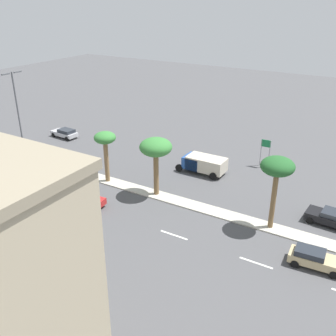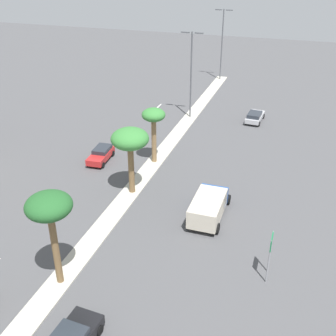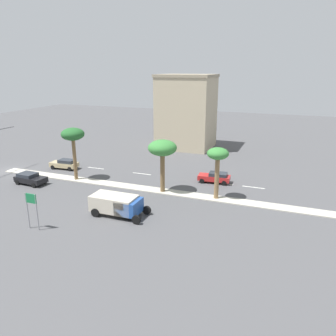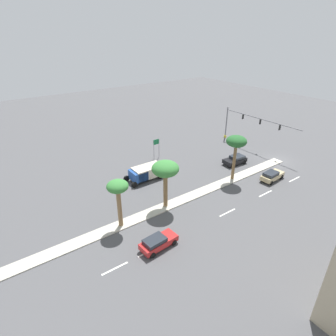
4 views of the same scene
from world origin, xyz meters
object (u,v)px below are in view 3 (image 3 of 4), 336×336
palm_tree_center (73,136)px  palm_tree_outboard (162,149)px  directional_road_sign (31,204)px  sedan_red_trailing (215,177)px  box_truck (119,204)px  sedan_tan_leading (65,164)px  sedan_black_far (30,178)px  palm_tree_left (218,157)px  commercial_building (186,112)px

palm_tree_center → palm_tree_outboard: size_ratio=1.10×
directional_road_sign → palm_tree_center: palm_tree_center is taller
sedan_red_trailing → box_truck: 15.26m
sedan_tan_leading → box_truck: bearing=53.6°
sedan_black_far → palm_tree_left: bearing=98.8°
sedan_black_far → sedan_red_trailing: 24.28m
palm_tree_left → sedan_red_trailing: 7.22m
palm_tree_left → directional_road_sign: bearing=-46.1°
palm_tree_center → sedan_black_far: palm_tree_center is taller
palm_tree_left → sedan_black_far: bearing=-81.2°
palm_tree_center → sedan_red_trailing: 19.47m
directional_road_sign → sedan_black_far: 14.04m
palm_tree_center → sedan_tan_leading: (-3.73, -4.74, -5.28)m
directional_road_sign → sedan_red_trailing: bearing=146.6°
commercial_building → sedan_black_far: commercial_building is taller
sedan_tan_leading → sedan_black_far: (7.28, 0.14, -0.01)m
commercial_building → sedan_red_trailing: commercial_building is taller
directional_road_sign → sedan_black_far: bearing=-135.9°
directional_road_sign → sedan_tan_leading: size_ratio=0.83×
palm_tree_center → palm_tree_left: 19.35m
palm_tree_outboard → sedan_tan_leading: 18.43m
sedan_tan_leading → palm_tree_center: bearing=51.8°
directional_road_sign → palm_tree_left: (-13.69, 14.22, 2.52)m
directional_road_sign → sedan_tan_leading: directional_road_sign is taller
commercial_building → sedan_black_far: 30.84m
directional_road_sign → sedan_black_far: directional_road_sign is taller
palm_tree_left → sedan_tan_leading: bearing=-98.5°
box_truck → sedan_black_far: bearing=-105.5°
commercial_building → box_truck: (31.98, 3.30, -5.57)m
directional_road_sign → box_truck: bearing=133.8°
commercial_building → sedan_black_far: size_ratio=3.23×
directional_road_sign → palm_tree_outboard: palm_tree_outboard is taller
commercial_building → sedan_tan_leading: commercial_building is taller
commercial_building → box_truck: bearing=5.9°
sedan_red_trailing → palm_tree_left: bearing=14.9°
palm_tree_center → box_truck: size_ratio=1.19×
directional_road_sign → sedan_red_trailing: 23.19m
commercial_building → sedan_tan_leading: 24.60m
palm_tree_center → sedan_red_trailing: (-5.76, 17.82, -5.31)m
palm_tree_left → sedan_tan_leading: size_ratio=1.40×
commercial_building → box_truck: commercial_building is taller
commercial_building → palm_tree_left: size_ratio=2.25×
directional_road_sign → commercial_building: 37.97m
palm_tree_left → box_truck: palm_tree_left is taller
sedan_black_far → sedan_red_trailing: (-9.31, 22.42, -0.02)m
palm_tree_outboard → sedan_red_trailing: size_ratio=1.50×
directional_road_sign → sedan_red_trailing: (-19.31, 12.72, -1.77)m
palm_tree_center → palm_tree_outboard: bearing=89.8°
palm_tree_center → sedan_black_far: size_ratio=1.68×
palm_tree_outboard → sedan_tan_leading: bearing=-102.3°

